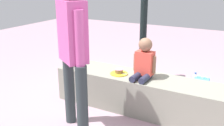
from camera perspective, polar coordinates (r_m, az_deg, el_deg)
name	(u,v)px	position (r m, az deg, el deg)	size (l,w,h in m)	color
ground_plane	(140,109)	(3.36, 6.29, -10.11)	(12.00, 12.00, 0.00)	#AC8B98
concrete_ledge	(141,93)	(3.26, 6.42, -6.66)	(2.21, 0.49, 0.45)	gray
child_seated	(144,61)	(3.07, 7.09, 0.49)	(0.28, 0.32, 0.48)	#282D46
adult_standing	(73,41)	(2.60, -8.62, 4.71)	(0.43, 0.35, 1.64)	#2C3638
cake_plate	(119,72)	(3.23, 1.55, -2.07)	(0.22, 0.22, 0.07)	yellow
gift_bag	(201,89)	(3.69, 18.96, -5.51)	(0.18, 0.11, 0.36)	#4C99E0
railing_post	(143,48)	(4.21, 6.75, 3.25)	(0.36, 0.36, 1.31)	black
water_bottle_near_gift	(195,80)	(4.16, 17.77, -3.59)	(0.07, 0.07, 0.23)	silver
water_bottle_far_side	(131,84)	(3.81, 4.21, -4.67)	(0.07, 0.07, 0.24)	silver
cake_box_white	(106,79)	(4.10, -1.37, -3.55)	(0.29, 0.31, 0.14)	white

